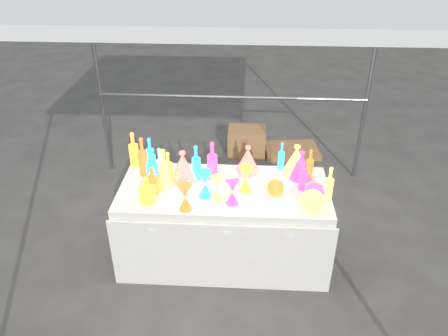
# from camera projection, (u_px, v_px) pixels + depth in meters

# --- Properties ---
(ground) EXTENTS (80.00, 80.00, 0.00)m
(ground) POSITION_uv_depth(u_px,v_px,m) (224.00, 254.00, 4.13)
(ground) COLOR #615E59
(ground) RESTS_ON ground
(display_table) EXTENTS (1.84, 0.83, 0.75)m
(display_table) POSITION_uv_depth(u_px,v_px,m) (224.00, 223.00, 3.93)
(display_table) COLOR white
(display_table) RESTS_ON ground
(cardboard_box_closed) EXTENTS (0.49, 0.36, 0.35)m
(cardboard_box_closed) POSITION_uv_depth(u_px,v_px,m) (247.00, 141.00, 5.75)
(cardboard_box_closed) COLOR #AB7A4D
(cardboard_box_closed) RESTS_ON ground
(cardboard_box_flat) EXTENTS (0.76, 0.58, 0.06)m
(cardboard_box_flat) POSITION_uv_depth(u_px,v_px,m) (291.00, 150.00, 5.84)
(cardboard_box_flat) COLOR #AB7A4D
(cardboard_box_flat) RESTS_ON ground
(bottle_0) EXTENTS (0.10, 0.10, 0.34)m
(bottle_0) POSITION_uv_depth(u_px,v_px,m) (134.00, 149.00, 3.99)
(bottle_0) COLOR red
(bottle_0) RESTS_ON display_table
(bottle_1) EXTENTS (0.09, 0.09, 0.32)m
(bottle_1) POSITION_uv_depth(u_px,v_px,m) (150.00, 153.00, 3.95)
(bottle_1) COLOR #15781B
(bottle_1) RESTS_ON display_table
(bottle_2) EXTENTS (0.09, 0.09, 0.37)m
(bottle_2) POSITION_uv_depth(u_px,v_px,m) (143.00, 157.00, 3.85)
(bottle_2) COLOR orange
(bottle_2) RESTS_ON display_table
(bottle_3) EXTENTS (0.10, 0.10, 0.36)m
(bottle_3) POSITION_uv_depth(u_px,v_px,m) (212.00, 160.00, 3.81)
(bottle_3) COLOR #1D4FAD
(bottle_3) RESTS_ON display_table
(bottle_4) EXTENTS (0.10, 0.10, 0.38)m
(bottle_4) POSITION_uv_depth(u_px,v_px,m) (164.00, 169.00, 3.65)
(bottle_4) COLOR #136479
(bottle_4) RESTS_ON display_table
(bottle_5) EXTENTS (0.08, 0.08, 0.33)m
(bottle_5) POSITION_uv_depth(u_px,v_px,m) (160.00, 165.00, 3.76)
(bottle_5) COLOR #D029C5
(bottle_5) RESTS_ON display_table
(bottle_6) EXTENTS (0.09, 0.09, 0.30)m
(bottle_6) POSITION_uv_depth(u_px,v_px,m) (168.00, 167.00, 3.75)
(bottle_6) COLOR red
(bottle_6) RESTS_ON display_table
(bottle_7) EXTENTS (0.10, 0.10, 0.34)m
(bottle_7) POSITION_uv_depth(u_px,v_px,m) (196.00, 163.00, 3.79)
(bottle_7) COLOR #15781B
(bottle_7) RESTS_ON display_table
(decanter_0) EXTENTS (0.12, 0.12, 0.24)m
(decanter_0) POSITION_uv_depth(u_px,v_px,m) (147.00, 190.00, 3.50)
(decanter_0) COLOR red
(decanter_0) RESTS_ON display_table
(decanter_1) EXTENTS (0.12, 0.12, 0.24)m
(decanter_1) POSITION_uv_depth(u_px,v_px,m) (153.00, 181.00, 3.62)
(decanter_1) COLOR orange
(decanter_1) RESTS_ON display_table
(decanter_2) EXTENTS (0.12, 0.12, 0.28)m
(decanter_2) POSITION_uv_depth(u_px,v_px,m) (154.00, 168.00, 3.77)
(decanter_2) COLOR #15781B
(decanter_2) RESTS_ON display_table
(hourglass_0) EXTENTS (0.14, 0.14, 0.22)m
(hourglass_0) POSITION_uv_depth(u_px,v_px,m) (185.00, 197.00, 3.43)
(hourglass_0) COLOR orange
(hourglass_0) RESTS_ON display_table
(hourglass_1) EXTENTS (0.14, 0.14, 0.22)m
(hourglass_1) POSITION_uv_depth(u_px,v_px,m) (232.00, 192.00, 3.50)
(hourglass_1) COLOR #1D4FAD
(hourglass_1) RESTS_ON display_table
(hourglass_2) EXTENTS (0.11, 0.11, 0.21)m
(hourglass_2) POSITION_uv_depth(u_px,v_px,m) (217.00, 188.00, 3.56)
(hourglass_2) COLOR #136479
(hourglass_2) RESTS_ON display_table
(hourglass_3) EXTENTS (0.15, 0.15, 0.23)m
(hourglass_3) POSITION_uv_depth(u_px,v_px,m) (230.00, 186.00, 3.57)
(hourglass_3) COLOR #D029C5
(hourglass_3) RESTS_ON display_table
(hourglass_4) EXTENTS (0.14, 0.14, 0.23)m
(hourglass_4) POSITION_uv_depth(u_px,v_px,m) (246.00, 179.00, 3.66)
(hourglass_4) COLOR red
(hourglass_4) RESTS_ON display_table
(hourglass_5) EXTENTS (0.13, 0.13, 0.24)m
(hourglass_5) POSITION_uv_depth(u_px,v_px,m) (205.00, 184.00, 3.59)
(hourglass_5) COLOR #15781B
(hourglass_5) RESTS_ON display_table
(globe_1) EXTENTS (0.21, 0.21, 0.15)m
(globe_1) POSITION_uv_depth(u_px,v_px,m) (312.00, 202.00, 3.44)
(globe_1) COLOR #136479
(globe_1) RESTS_ON display_table
(globe_2) EXTENTS (0.16, 0.16, 0.12)m
(globe_2) POSITION_uv_depth(u_px,v_px,m) (276.00, 188.00, 3.65)
(globe_2) COLOR orange
(globe_2) RESTS_ON display_table
(globe_3) EXTENTS (0.21, 0.21, 0.13)m
(globe_3) POSITION_uv_depth(u_px,v_px,m) (315.00, 193.00, 3.57)
(globe_3) COLOR #1D4FAD
(globe_3) RESTS_ON display_table
(lampshade_0) EXTENTS (0.32, 0.32, 0.29)m
(lampshade_0) POSITION_uv_depth(u_px,v_px,m) (183.00, 166.00, 3.78)
(lampshade_0) COLOR yellow
(lampshade_0) RESTS_ON display_table
(lampshade_1) EXTENTS (0.26, 0.26, 0.26)m
(lampshade_1) POSITION_uv_depth(u_px,v_px,m) (248.00, 159.00, 3.91)
(lampshade_1) COLOR yellow
(lampshade_1) RESTS_ON display_table
(lampshade_2) EXTENTS (0.27, 0.27, 0.26)m
(lampshade_2) POSITION_uv_depth(u_px,v_px,m) (301.00, 165.00, 3.84)
(lampshade_2) COLOR #1D4FAD
(lampshade_2) RESTS_ON display_table
(lampshade_3) EXTENTS (0.28, 0.28, 0.28)m
(lampshade_3) POSITION_uv_depth(u_px,v_px,m) (296.00, 160.00, 3.89)
(lampshade_3) COLOR #136479
(lampshade_3) RESTS_ON display_table
(bottle_8) EXTENTS (0.07, 0.07, 0.27)m
(bottle_8) POSITION_uv_depth(u_px,v_px,m) (281.00, 156.00, 3.96)
(bottle_8) COLOR #15781B
(bottle_8) RESTS_ON display_table
(bottle_9) EXTENTS (0.08, 0.08, 0.29)m
(bottle_9) POSITION_uv_depth(u_px,v_px,m) (310.00, 164.00, 3.81)
(bottle_9) COLOR orange
(bottle_9) RESTS_ON display_table
(bottle_10) EXTENTS (0.08, 0.08, 0.27)m
(bottle_10) POSITION_uv_depth(u_px,v_px,m) (303.00, 176.00, 3.67)
(bottle_10) COLOR #1D4FAD
(bottle_10) RESTS_ON display_table
(bottle_11) EXTENTS (0.09, 0.09, 0.31)m
(bottle_11) POSITION_uv_depth(u_px,v_px,m) (329.00, 184.00, 3.52)
(bottle_11) COLOR #136479
(bottle_11) RESTS_ON display_table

